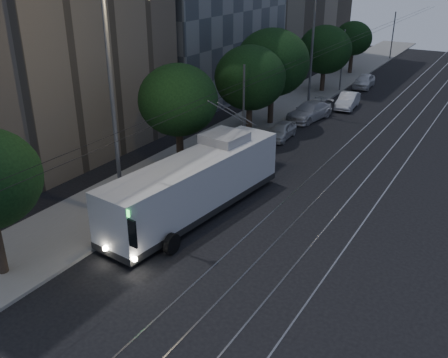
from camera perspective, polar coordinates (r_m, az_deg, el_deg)
ground at (r=24.05m, az=1.71°, el=-6.61°), size 120.00×120.00×0.00m
sidewalk at (r=43.69m, az=6.01°, el=7.67°), size 5.00×90.00×0.15m
tram_rails at (r=40.74m, az=18.86°, el=5.19°), size 4.52×90.00×0.02m
overhead_wires at (r=41.90m, az=9.40°, el=11.58°), size 2.23×90.00×6.00m
trolleybus at (r=25.53m, az=-3.09°, el=-0.56°), size 3.66×12.04×5.63m
pickup_silver at (r=31.93m, az=2.02°, el=2.86°), size 3.61×5.76×1.48m
car_white_a at (r=37.05m, az=6.55°, el=5.52°), size 1.68×3.66×1.22m
car_white_b at (r=41.88m, az=9.74°, el=7.64°), size 2.82×5.16×1.42m
car_white_c at (r=45.97m, az=13.96°, el=8.69°), size 1.78×4.19×1.34m
car_white_d at (r=53.99m, az=15.73°, el=10.74°), size 1.84×4.13×1.38m
tree_1 at (r=29.77m, az=-5.26°, el=8.95°), size 4.73×4.73×6.72m
tree_2 at (r=36.19m, az=3.00°, el=11.46°), size 5.09×5.09×6.72m
tree_3 at (r=39.24m, az=5.56°, el=13.09°), size 5.70×5.70×7.48m
tree_4 at (r=50.58m, az=11.48°, el=14.28°), size 5.11×5.11×6.44m
tree_5 at (r=59.75m, az=14.55°, el=15.28°), size 4.16×4.16×5.86m
streetlamp_near at (r=23.19m, az=-11.97°, el=10.01°), size 2.73×0.44×11.50m
streetlamp_far at (r=42.66m, az=10.66°, el=15.54°), size 2.52×0.44×10.46m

